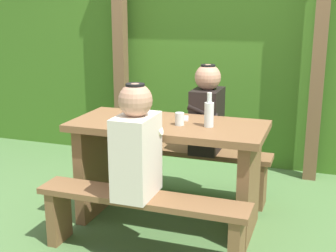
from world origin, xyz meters
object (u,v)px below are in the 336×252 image
Objects in this scene: bench_far at (188,162)px; bottle_left at (143,105)px; person_black_coat at (207,112)px; bottle_right at (209,113)px; drinking_glass at (180,119)px; person_white_shirt at (136,145)px; cell_phone at (184,118)px; picnic_table at (168,156)px; bench_near at (142,213)px.

bottle_left is (-0.22, -0.44, 0.57)m from bench_far.
person_black_coat reaches higher than bottle_right.
bottle_left is at bearing 160.37° from drinking_glass.
person_white_shirt is 3.00× the size of bottle_right.
person_white_shirt reaches higher than cell_phone.
bottle_left is (-0.32, 0.11, 0.05)m from drinking_glass.
picnic_table reaches higher than bench_near.
picnic_table is at bearing 177.10° from bottle_right.
person_black_coat reaches higher than drinking_glass.
drinking_glass is 0.64× the size of cell_phone.
bench_near is 1.95× the size of person_black_coat.
person_white_shirt is 2.98× the size of bottle_left.
bench_far is 0.75m from bottle_left.
picnic_table is 0.46m from bottle_right.
bench_far is at bearing 63.38° from bottle_left.
person_white_shirt reaches higher than picnic_table.
bench_near is 0.85m from bottle_left.
cell_phone reaches higher than picnic_table.
drinking_glass reaches higher than bench_far.
person_black_coat is 0.56m from bottle_right.
bench_far is 5.83× the size of bottle_right.
bench_far is 0.61m from cell_phone.
person_white_shirt reaches higher than drinking_glass.
bench_far is at bearing 119.90° from bottle_right.
bottle_right is (0.31, -0.02, 0.35)m from picnic_table.
person_white_shirt is 8.02× the size of drinking_glass.
bottle_right is at bearing 6.76° from drinking_glass.
bottle_left is at bearing 170.28° from bottle_right.
person_black_coat is (0.16, 1.03, 0.45)m from bench_near.
person_white_shirt is at bearing -71.90° from bottle_left.
person_black_coat reaches higher than bench_far.
drinking_glass is 0.34m from bottle_left.
person_white_shirt is at bearing 173.52° from bench_near.
cell_phone is at bearing -78.95° from bench_far.
cell_phone reaches higher than bench_near.
bottle_left is 0.53m from bottle_right.
person_black_coat is at bearing 105.76° from bottle_right.
bench_near is 5.80× the size of bottle_left.
person_black_coat is 3.00× the size of bottle_right.
bottle_right is (0.21, 0.02, 0.05)m from drinking_glass.
bench_near is at bearing -6.48° from person_white_shirt.
bench_far is 15.61× the size of drinking_glass.
cell_phone is (0.07, 0.66, 0.48)m from bench_near.
drinking_glass is at bearing 78.13° from bench_near.
person_white_shirt reaches higher than bottle_left.
bench_far is at bearing 100.21° from drinking_glass.
drinking_glass reaches higher than cell_phone.
cell_phone is (0.07, 0.14, 0.26)m from picnic_table.
drinking_glass is (0.10, 0.48, 0.52)m from bench_near.
drinking_glass is 0.21m from bottle_right.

